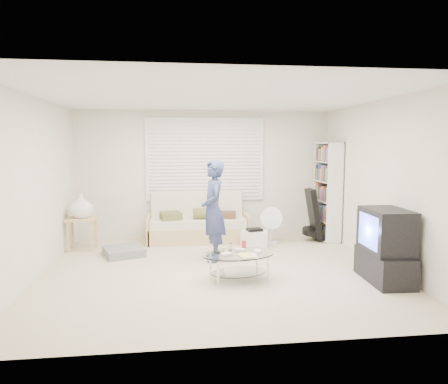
{
  "coord_description": "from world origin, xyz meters",
  "views": [
    {
      "loc": [
        -0.57,
        -5.67,
        1.82
      ],
      "look_at": [
        0.14,
        0.3,
        1.12
      ],
      "focal_mm": 32.0,
      "sensor_mm": 36.0,
      "label": 1
    }
  ],
  "objects": [
    {
      "name": "grey_floor_pillow",
      "position": [
        -1.46,
        0.98,
        0.07
      ],
      "size": [
        0.78,
        0.78,
        0.14
      ],
      "primitive_type": "cube",
      "rotation": [
        0.0,
        0.0,
        0.36
      ],
      "color": "slate",
      "rests_on": "ground"
    },
    {
      "name": "guitar_case",
      "position": [
        2.02,
        1.59,
        0.44
      ],
      "size": [
        0.36,
        0.37,
        0.99
      ],
      "color": "black",
      "rests_on": "ground"
    },
    {
      "name": "window_blinds",
      "position": [
        0.0,
        2.2,
        1.55
      ],
      "size": [
        2.32,
        0.08,
        1.62
      ],
      "color": "silver",
      "rests_on": "ground"
    },
    {
      "name": "floor_fan",
      "position": [
        1.17,
        1.51,
        0.4
      ],
      "size": [
        0.43,
        0.28,
        0.69
      ],
      "color": "white",
      "rests_on": "ground"
    },
    {
      "name": "standing_person",
      "position": [
        0.0,
        0.52,
        0.8
      ],
      "size": [
        0.42,
        0.61,
        1.6
      ],
      "primitive_type": "imported",
      "rotation": [
        0.0,
        0.0,
        -1.51
      ],
      "color": "navy",
      "rests_on": "ground"
    },
    {
      "name": "ground",
      "position": [
        0.0,
        0.0,
        0.0
      ],
      "size": [
        5.0,
        5.0,
        0.0
      ],
      "primitive_type": "plane",
      "color": "tan",
      "rests_on": "ground"
    },
    {
      "name": "tv_unit",
      "position": [
        2.2,
        -0.74,
        0.48
      ],
      "size": [
        0.54,
        0.92,
        0.98
      ],
      "color": "black",
      "rests_on": "ground"
    },
    {
      "name": "bookshelf",
      "position": [
        2.32,
        1.71,
        0.94
      ],
      "size": [
        0.3,
        0.8,
        1.89
      ],
      "color": "white",
      "rests_on": "ground"
    },
    {
      "name": "room_shell",
      "position": [
        0.0,
        0.48,
        1.63
      ],
      "size": [
        5.02,
        4.52,
        2.51
      ],
      "color": "beige",
      "rests_on": "ground"
    },
    {
      "name": "futon_sofa",
      "position": [
        -0.17,
        1.87,
        0.31
      ],
      "size": [
        1.91,
        0.77,
        0.93
      ],
      "color": "tan",
      "rests_on": "ground"
    },
    {
      "name": "coffee_table",
      "position": [
        0.26,
        -0.46,
        0.3
      ],
      "size": [
        1.1,
        0.8,
        0.49
      ],
      "color": "silver",
      "rests_on": "ground"
    },
    {
      "name": "storage_bin",
      "position": [
        0.82,
        1.3,
        0.15
      ],
      "size": [
        0.55,
        0.44,
        0.33
      ],
      "color": "white",
      "rests_on": "ground"
    },
    {
      "name": "side_table",
      "position": [
        -2.22,
        1.44,
        0.74
      ],
      "size": [
        0.5,
        0.4,
        0.99
      ],
      "color": "tan",
      "rests_on": "ground"
    }
  ]
}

